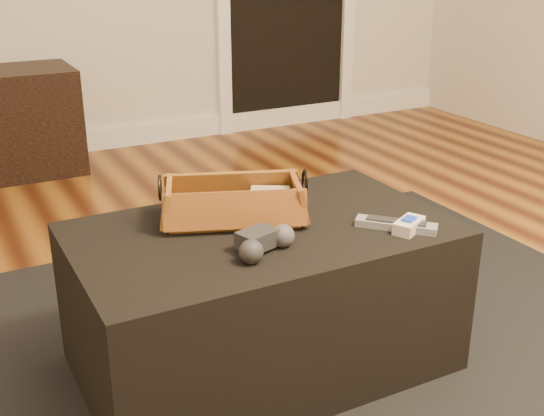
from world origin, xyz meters
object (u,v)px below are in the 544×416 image
tv_remote (227,214)px  cream_gadget (409,225)px  ottoman (262,297)px  wicker_basket (234,204)px  silver_remote (396,225)px  game_controller (263,242)px

tv_remote → cream_gadget: (0.40, -0.28, -0.01)m
ottoman → wicker_basket: wicker_basket is taller
tv_remote → silver_remote: bearing=-18.2°
ottoman → tv_remote: (-0.07, 0.08, 0.23)m
game_controller → cream_gadget: (0.40, -0.06, -0.01)m
ottoman → wicker_basket: bearing=116.8°
silver_remote → game_controller: bearing=175.5°
tv_remote → wicker_basket: size_ratio=0.48×
cream_gadget → tv_remote: bearing=145.2°
wicker_basket → game_controller: wicker_basket is taller
ottoman → silver_remote: silver_remote is taller
silver_remote → cream_gadget: 0.03m
wicker_basket → game_controller: bearing=-96.2°
wicker_basket → cream_gadget: size_ratio=3.86×
game_controller → cream_gadget: bearing=-8.3°
tv_remote → wicker_basket: wicker_basket is taller
game_controller → cream_gadget: 0.40m
wicker_basket → silver_remote: size_ratio=2.31×
ottoman → wicker_basket: size_ratio=2.30×
game_controller → cream_gadget: size_ratio=1.68×
wicker_basket → cream_gadget: wicker_basket is taller
wicker_basket → cream_gadget: (0.37, -0.28, -0.03)m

